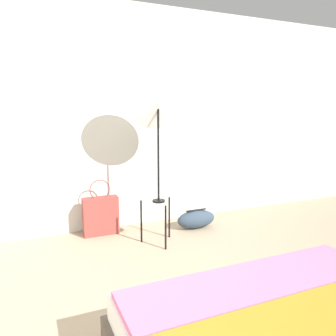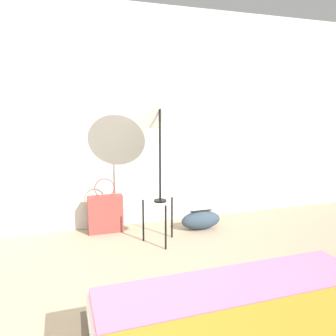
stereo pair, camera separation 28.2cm
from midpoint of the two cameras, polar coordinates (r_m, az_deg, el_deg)
name	(u,v)px [view 1 (the left image)]	position (r m, az deg, el deg)	size (l,w,h in m)	color
wall_back	(105,119)	(3.89, -13.03, 8.34)	(8.00, 0.05, 2.60)	beige
photo_umbrella	(158,98)	(3.32, -4.23, 12.02)	(0.68, 0.33, 1.88)	black
tote_bag	(101,215)	(3.84, -13.73, -8.02)	(0.40, 0.13, 0.64)	brown
duffel_bag	(196,219)	(3.97, 2.87, -8.91)	(0.48, 0.22, 0.23)	#2D3D4C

